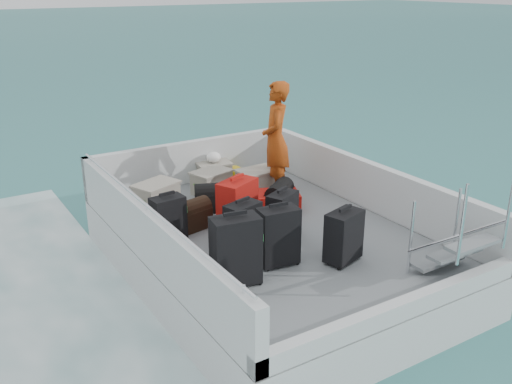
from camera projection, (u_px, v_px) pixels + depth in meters
ground at (271, 272)px, 7.93m from camera, size 160.00×160.00×0.00m
ferry_hull at (271, 253)px, 7.82m from camera, size 3.60×5.00×0.60m
deck at (271, 233)px, 7.71m from camera, size 3.30×4.70×0.02m
deck_fittings at (307, 209)px, 7.50m from camera, size 3.60×5.00×0.90m
suitcase_0 at (236, 252)px, 6.25m from camera, size 0.57×0.38×0.81m
suitcase_2 at (168, 219)px, 7.34m from camera, size 0.44×0.28×0.61m
suitcase_3 at (278, 237)px, 6.71m from camera, size 0.50×0.33×0.72m
suitcase_4 at (243, 228)px, 7.03m from camera, size 0.49×0.37×0.65m
suitcase_5 at (237, 207)px, 7.57m from camera, size 0.62×0.52×0.74m
suitcase_6 at (344, 237)px, 6.80m from camera, size 0.52×0.39×0.64m
suitcase_7 at (282, 215)px, 7.47m from camera, size 0.50×0.41×0.61m
suitcase_8 at (275, 201)px, 8.39m from camera, size 0.82×0.69×0.27m
duffel_0 at (191, 218)px, 7.76m from camera, size 0.57×0.40×0.32m
duffel_1 at (212, 200)px, 8.38m from camera, size 0.55×0.46×0.32m
duffel_2 at (279, 199)px, 8.44m from camera, size 0.62×0.57×0.32m
crate_0 at (157, 196)px, 8.47m from camera, size 0.71×0.60×0.36m
crate_1 at (212, 183)px, 9.06m from camera, size 0.65×0.53×0.34m
crate_2 at (214, 173)px, 9.55m from camera, size 0.56×0.42×0.32m
crate_3 at (258, 182)px, 9.07m from camera, size 0.60×0.42×0.36m
yellow_bag at (235, 172)px, 9.76m from camera, size 0.28×0.26×0.22m
white_bag at (214, 159)px, 9.46m from camera, size 0.24×0.24×0.18m
passenger at (276, 139)px, 8.77m from camera, size 0.71×0.79×1.79m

